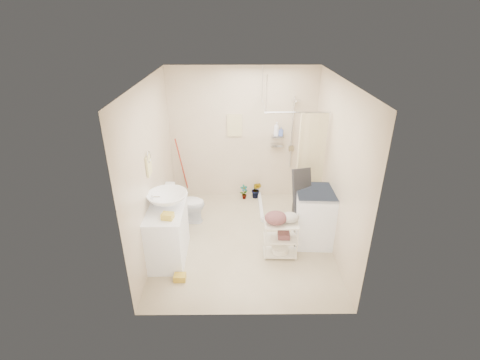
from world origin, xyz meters
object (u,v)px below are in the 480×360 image
object	(u,v)px
toilet	(185,204)
laundry_rack	(281,236)
vanity	(168,233)
washing_machine	(314,216)

from	to	relation	value
toilet	laundry_rack	bearing A→B (deg)	-121.08
toilet	laundry_rack	xyz separation A→B (m)	(1.60, -1.01, -0.00)
vanity	laundry_rack	distance (m)	1.72
vanity	laundry_rack	xyz separation A→B (m)	(1.72, 0.02, -0.08)
toilet	laundry_rack	size ratio (longest dim) A/B	1.01
laundry_rack	vanity	bearing A→B (deg)	-177.44
vanity	washing_machine	size ratio (longest dim) A/B	1.06
washing_machine	laundry_rack	bearing A→B (deg)	-143.77
vanity	laundry_rack	bearing A→B (deg)	-0.05
vanity	toilet	size ratio (longest dim) A/B	1.39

